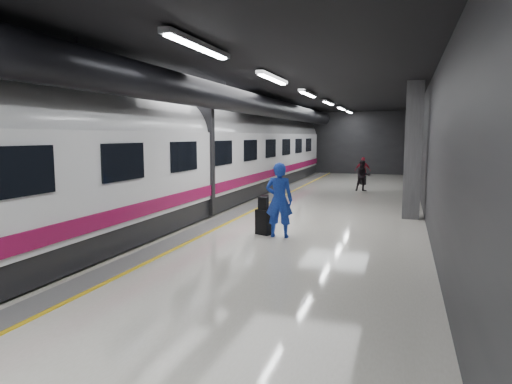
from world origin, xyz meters
The scene contains 9 objects.
ground centered at (0.00, 0.00, 0.00)m, with size 40.00×40.00×0.00m, color white.
platform_hall centered at (-0.29, 0.96, 3.54)m, with size 10.02×40.02×4.51m.
train centered at (-3.25, 0.00, 2.07)m, with size 3.05×38.00×4.05m.
traveler_main centered at (1.11, -2.15, 1.02)m, with size 0.74×0.49×2.03m, color #1743B1.
suitcase_main centered at (0.62, -1.96, 0.35)m, with size 0.43×0.27×0.70m, color black.
shoulder_bag centered at (0.61, -1.98, 0.88)m, with size 0.27×0.14×0.35m, color black.
traveler_far_a centered at (2.36, 9.17, 0.77)m, with size 0.75×0.58×1.54m, color black.
traveler_far_b centered at (2.02, 12.98, 0.76)m, with size 0.89×0.37×1.52m, color maroon.
suitcase_far centered at (2.11, 12.39, 0.25)m, with size 0.35×0.22×0.51m, color black.
Camera 1 is at (4.29, -13.93, 2.73)m, focal length 32.00 mm.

